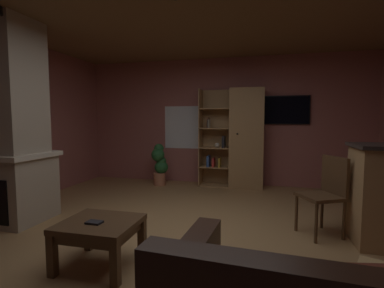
% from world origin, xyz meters
% --- Properties ---
extents(floor, '(5.86, 5.98, 0.02)m').
position_xyz_m(floor, '(0.00, 0.00, -0.01)').
color(floor, '#A37A4C').
rests_on(floor, ground).
extents(wall_back, '(5.98, 0.06, 2.62)m').
position_xyz_m(wall_back, '(0.00, 3.02, 1.31)').
color(wall_back, '#9E5B56').
rests_on(wall_back, ground).
extents(window_pane_back, '(0.80, 0.01, 0.91)m').
position_xyz_m(window_pane_back, '(-0.85, 2.99, 1.18)').
color(window_pane_back, white).
extents(stone_fireplace, '(0.93, 0.83, 2.62)m').
position_xyz_m(stone_fireplace, '(-2.38, 0.09, 1.18)').
color(stone_fireplace, tan).
rests_on(stone_fireplace, ground).
extents(bookshelf_cabinet, '(1.27, 0.41, 1.96)m').
position_xyz_m(bookshelf_cabinet, '(0.44, 2.75, 0.97)').
color(bookshelf_cabinet, '#A87F51').
rests_on(bookshelf_cabinet, ground).
extents(coffee_table, '(0.68, 0.61, 0.42)m').
position_xyz_m(coffee_table, '(-0.60, -0.71, 0.34)').
color(coffee_table, '#4C331E').
rests_on(coffee_table, ground).
extents(table_book_0, '(0.14, 0.10, 0.02)m').
position_xyz_m(table_book_0, '(-0.61, -0.77, 0.43)').
color(table_book_0, black).
rests_on(table_book_0, coffee_table).
extents(dining_chair, '(0.57, 0.57, 0.92)m').
position_xyz_m(dining_chair, '(1.57, 0.57, 0.53)').
color(dining_chair, '#4C331E').
rests_on(dining_chair, ground).
extents(potted_floor_plant, '(0.33, 0.34, 0.86)m').
position_xyz_m(potted_floor_plant, '(-1.21, 2.53, 0.45)').
color(potted_floor_plant, '#B77051').
rests_on(potted_floor_plant, ground).
extents(wall_mounted_tv, '(1.00, 0.06, 0.56)m').
position_xyz_m(wall_mounted_tv, '(1.22, 2.96, 1.54)').
color(wall_mounted_tv, black).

